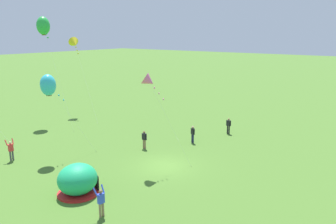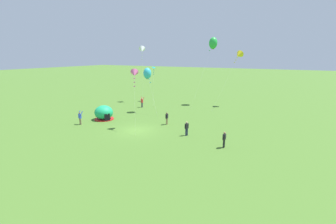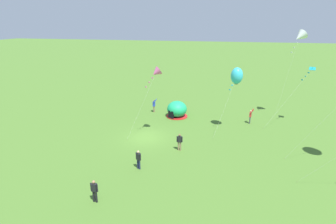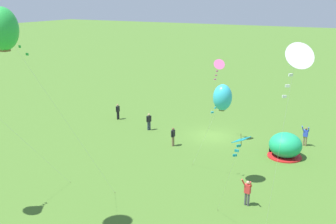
% 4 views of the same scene
% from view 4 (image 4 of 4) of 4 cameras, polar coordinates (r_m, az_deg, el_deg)
% --- Properties ---
extents(ground_plane, '(300.00, 300.00, 0.00)m').
position_cam_4_polar(ground_plane, '(38.23, 6.41, -3.46)').
color(ground_plane, '#477028').
extents(popup_tent, '(2.81, 2.81, 2.10)m').
position_cam_4_polar(popup_tent, '(34.25, 16.65, -4.70)').
color(popup_tent, '#1EAD6B').
rests_on(popup_tent, ground).
extents(person_with_toddler, '(0.28, 0.59, 1.72)m').
position_cam_4_polar(person_with_toddler, '(43.14, -7.29, 0.18)').
color(person_with_toddler, black).
rests_on(person_with_toddler, ground).
extents(person_flying_kite, '(0.68, 0.52, 1.89)m').
position_cam_4_polar(person_flying_kite, '(37.30, 19.32, -3.20)').
color(person_flying_kite, '#8C7251').
rests_on(person_flying_kite, ground).
extents(person_near_tent, '(0.39, 0.54, 1.72)m').
position_cam_4_polar(person_near_tent, '(39.40, -2.79, -1.28)').
color(person_near_tent, '#1E2347').
rests_on(person_near_tent, ground).
extents(person_strolling, '(0.67, 0.53, 1.89)m').
position_cam_4_polar(person_strolling, '(26.03, 11.44, -11.22)').
color(person_strolling, '#4C4C51').
rests_on(person_strolling, ground).
extents(person_far_back, '(0.24, 0.59, 1.72)m').
position_cam_4_polar(person_far_back, '(35.21, 0.74, -3.45)').
color(person_far_back, '#8C7251').
rests_on(person_far_back, ground).
extents(kite_green, '(2.32, 7.19, 12.49)m').
position_cam_4_polar(kite_green, '(20.98, -22.88, 11.03)').
color(kite_green, silver).
rests_on(kite_green, ground).
extents(kite_cyan, '(3.70, 2.69, 7.29)m').
position_cam_4_polar(kite_cyan, '(26.78, 7.91, 2.09)').
color(kite_cyan, silver).
rests_on(kite_cyan, ground).
extents(kite_teal, '(3.15, 5.31, 7.09)m').
position_cam_4_polar(kite_teal, '(18.20, 10.29, -4.72)').
color(kite_teal, silver).
rests_on(kite_teal, ground).
extents(kite_pink, '(2.64, 3.60, 7.65)m').
position_cam_4_polar(kite_pink, '(35.26, 7.32, 6.62)').
color(kite_pink, silver).
rests_on(kite_pink, ground).
extents(kite_white, '(2.12, 2.85, 11.08)m').
position_cam_4_polar(kite_white, '(17.93, 17.94, 7.00)').
color(kite_white, silver).
rests_on(kite_white, ground).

